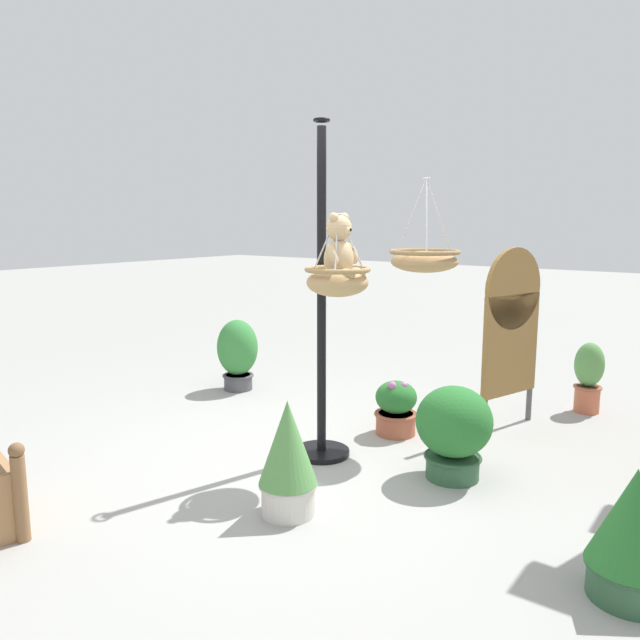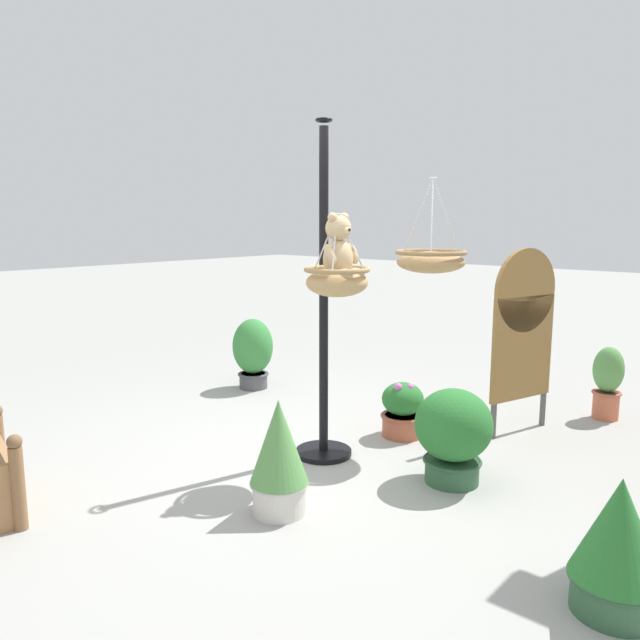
{
  "view_description": "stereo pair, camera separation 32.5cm",
  "coord_description": "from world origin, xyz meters",
  "px_view_note": "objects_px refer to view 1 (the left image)",
  "views": [
    {
      "loc": [
        3.47,
        2.66,
        1.82
      ],
      "look_at": [
        -0.02,
        0.09,
        1.11
      ],
      "focal_mm": 34.18,
      "sensor_mm": 36.0,
      "label": 1
    },
    {
      "loc": [
        3.27,
        2.92,
        1.82
      ],
      "look_at": [
        -0.02,
        0.09,
        1.11
      ],
      "focal_mm": 34.18,
      "sensor_mm": 36.0,
      "label": 2
    }
  ],
  "objects_px": {
    "hanging_basket_with_teddy": "(337,280)",
    "potted_plant_fern_front": "(238,352)",
    "potted_plant_flowering_red": "(288,458)",
    "potted_plant_bushy_green": "(454,429)",
    "potted_plant_tall_leafy": "(396,408)",
    "display_sign_board": "(512,323)",
    "potted_plant_small_succulent": "(633,534)",
    "teddy_bear": "(340,251)",
    "display_pole_central": "(322,355)",
    "potted_plant_conical_shrub": "(589,376)",
    "hanging_basket_left_high": "(424,260)"
  },
  "relations": [
    {
      "from": "hanging_basket_with_teddy",
      "to": "potted_plant_small_succulent",
      "type": "height_order",
      "value": "hanging_basket_with_teddy"
    },
    {
      "from": "potted_plant_tall_leafy",
      "to": "potted_plant_small_succulent",
      "type": "relative_size",
      "value": 0.73
    },
    {
      "from": "display_pole_central",
      "to": "display_sign_board",
      "type": "xyz_separation_m",
      "value": [
        -1.52,
        0.94,
        0.14
      ]
    },
    {
      "from": "hanging_basket_left_high",
      "to": "potted_plant_flowering_red",
      "type": "relative_size",
      "value": 1.01
    },
    {
      "from": "display_pole_central",
      "to": "potted_plant_fern_front",
      "type": "relative_size",
      "value": 3.32
    },
    {
      "from": "display_pole_central",
      "to": "potted_plant_tall_leafy",
      "type": "distance_m",
      "value": 0.98
    },
    {
      "from": "potted_plant_small_succulent",
      "to": "display_sign_board",
      "type": "distance_m",
      "value": 2.58
    },
    {
      "from": "hanging_basket_left_high",
      "to": "potted_plant_fern_front",
      "type": "relative_size",
      "value": 0.97
    },
    {
      "from": "hanging_basket_with_teddy",
      "to": "potted_plant_fern_front",
      "type": "bearing_deg",
      "value": -118.17
    },
    {
      "from": "display_pole_central",
      "to": "potted_plant_bushy_green",
      "type": "distance_m",
      "value": 1.12
    },
    {
      "from": "display_sign_board",
      "to": "potted_plant_flowering_red",
      "type": "bearing_deg",
      "value": -12.32
    },
    {
      "from": "teddy_bear",
      "to": "potted_plant_fern_front",
      "type": "height_order",
      "value": "teddy_bear"
    },
    {
      "from": "potted_plant_tall_leafy",
      "to": "potted_plant_bushy_green",
      "type": "xyz_separation_m",
      "value": [
        0.55,
        0.78,
        0.13
      ]
    },
    {
      "from": "hanging_basket_with_teddy",
      "to": "potted_plant_conical_shrub",
      "type": "xyz_separation_m",
      "value": [
        -2.53,
        1.16,
        -1.05
      ]
    },
    {
      "from": "hanging_basket_left_high",
      "to": "potted_plant_small_succulent",
      "type": "height_order",
      "value": "hanging_basket_left_high"
    },
    {
      "from": "display_sign_board",
      "to": "potted_plant_conical_shrub",
      "type": "bearing_deg",
      "value": 151.54
    },
    {
      "from": "potted_plant_tall_leafy",
      "to": "display_pole_central",
      "type": "bearing_deg",
      "value": -17.33
    },
    {
      "from": "hanging_basket_left_high",
      "to": "potted_plant_bushy_green",
      "type": "relative_size",
      "value": 1.11
    },
    {
      "from": "hanging_basket_left_high",
      "to": "display_pole_central",
      "type": "bearing_deg",
      "value": -31.23
    },
    {
      "from": "teddy_bear",
      "to": "potted_plant_flowering_red",
      "type": "xyz_separation_m",
      "value": [
        0.76,
        0.14,
        -1.24
      ]
    },
    {
      "from": "hanging_basket_left_high",
      "to": "potted_plant_conical_shrub",
      "type": "relative_size",
      "value": 1.1
    },
    {
      "from": "display_pole_central",
      "to": "potted_plant_flowering_red",
      "type": "bearing_deg",
      "value": 24.28
    },
    {
      "from": "teddy_bear",
      "to": "potted_plant_tall_leafy",
      "type": "relative_size",
      "value": 0.96
    },
    {
      "from": "display_sign_board",
      "to": "potted_plant_small_succulent",
      "type": "bearing_deg",
      "value": 32.63
    },
    {
      "from": "hanging_basket_with_teddy",
      "to": "potted_plant_tall_leafy",
      "type": "distance_m",
      "value": 1.48
    },
    {
      "from": "hanging_basket_with_teddy",
      "to": "potted_plant_bushy_green",
      "type": "bearing_deg",
      "value": 114.92
    },
    {
      "from": "display_pole_central",
      "to": "potted_plant_bushy_green",
      "type": "bearing_deg",
      "value": 101.4
    },
    {
      "from": "potted_plant_tall_leafy",
      "to": "potted_plant_conical_shrub",
      "type": "relative_size",
      "value": 0.71
    },
    {
      "from": "teddy_bear",
      "to": "display_sign_board",
      "type": "distance_m",
      "value": 1.92
    },
    {
      "from": "potted_plant_flowering_red",
      "to": "potted_plant_conical_shrub",
      "type": "height_order",
      "value": "potted_plant_flowering_red"
    },
    {
      "from": "potted_plant_flowering_red",
      "to": "display_sign_board",
      "type": "bearing_deg",
      "value": 167.68
    },
    {
      "from": "potted_plant_small_succulent",
      "to": "hanging_basket_left_high",
      "type": "bearing_deg",
      "value": -126.65
    },
    {
      "from": "potted_plant_fern_front",
      "to": "display_sign_board",
      "type": "relative_size",
      "value": 0.48
    },
    {
      "from": "potted_plant_tall_leafy",
      "to": "display_sign_board",
      "type": "relative_size",
      "value": 0.3
    },
    {
      "from": "hanging_basket_with_teddy",
      "to": "potted_plant_small_succulent",
      "type": "xyz_separation_m",
      "value": [
        0.45,
        2.04,
        -1.07
      ]
    },
    {
      "from": "potted_plant_flowering_red",
      "to": "hanging_basket_left_high",
      "type": "bearing_deg",
      "value": 178.22
    },
    {
      "from": "potted_plant_fern_front",
      "to": "potted_plant_tall_leafy",
      "type": "height_order",
      "value": "potted_plant_fern_front"
    },
    {
      "from": "potted_plant_flowering_red",
      "to": "potted_plant_bushy_green",
      "type": "height_order",
      "value": "potted_plant_flowering_red"
    },
    {
      "from": "potted_plant_small_succulent",
      "to": "display_sign_board",
      "type": "xyz_separation_m",
      "value": [
        -2.11,
        -1.35,
        0.61
      ]
    },
    {
      "from": "display_sign_board",
      "to": "potted_plant_bushy_green",
      "type": "bearing_deg",
      "value": 3.05
    },
    {
      "from": "hanging_basket_with_teddy",
      "to": "hanging_basket_left_high",
      "type": "xyz_separation_m",
      "value": [
        -0.92,
        0.21,
        0.1
      ]
    },
    {
      "from": "display_pole_central",
      "to": "hanging_basket_left_high",
      "type": "distance_m",
      "value": 1.14
    },
    {
      "from": "hanging_basket_left_high",
      "to": "display_sign_board",
      "type": "distance_m",
      "value": 1.06
    },
    {
      "from": "display_pole_central",
      "to": "potted_plant_tall_leafy",
      "type": "xyz_separation_m",
      "value": [
        -0.76,
        0.24,
        -0.57
      ]
    },
    {
      "from": "hanging_basket_with_teddy",
      "to": "display_sign_board",
      "type": "relative_size",
      "value": 0.37
    },
    {
      "from": "potted_plant_tall_leafy",
      "to": "teddy_bear",
      "type": "bearing_deg",
      "value": 2.28
    },
    {
      "from": "teddy_bear",
      "to": "potted_plant_conical_shrub",
      "type": "xyz_separation_m",
      "value": [
        -2.53,
        1.14,
        -1.25
      ]
    },
    {
      "from": "potted_plant_fern_front",
      "to": "potted_plant_conical_shrub",
      "type": "relative_size",
      "value": 1.13
    },
    {
      "from": "display_pole_central",
      "to": "teddy_bear",
      "type": "bearing_deg",
      "value": 61.19
    },
    {
      "from": "potted_plant_tall_leafy",
      "to": "display_sign_board",
      "type": "height_order",
      "value": "display_sign_board"
    }
  ]
}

